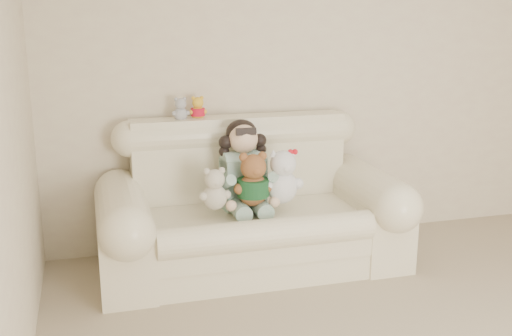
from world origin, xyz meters
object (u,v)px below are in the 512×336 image
object	(u,v)px
sofa	(252,198)
white_cat	(283,171)
cream_teddy	(214,185)
seated_child	(243,164)
brown_teddy	(253,174)

from	to	relation	value
sofa	white_cat	distance (m)	0.30
white_cat	cream_teddy	bearing A→B (deg)	160.94
sofa	cream_teddy	size ratio (longest dim) A/B	6.35
sofa	seated_child	xyz separation A→B (m)	(-0.04, 0.08, 0.22)
seated_child	white_cat	distance (m)	0.30
brown_teddy	white_cat	bearing A→B (deg)	-14.83
seated_child	white_cat	size ratio (longest dim) A/B	1.43
sofa	white_cat	world-z (taller)	sofa
seated_child	brown_teddy	world-z (taller)	seated_child
brown_teddy	white_cat	world-z (taller)	white_cat
cream_teddy	white_cat	bearing A→B (deg)	24.69
brown_teddy	cream_teddy	xyz separation A→B (m)	(-0.26, -0.01, -0.05)
brown_teddy	cream_teddy	bearing A→B (deg)	167.78
sofa	cream_teddy	xyz separation A→B (m)	(-0.29, -0.13, 0.15)
seated_child	cream_teddy	xyz separation A→B (m)	(-0.25, -0.21, -0.07)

